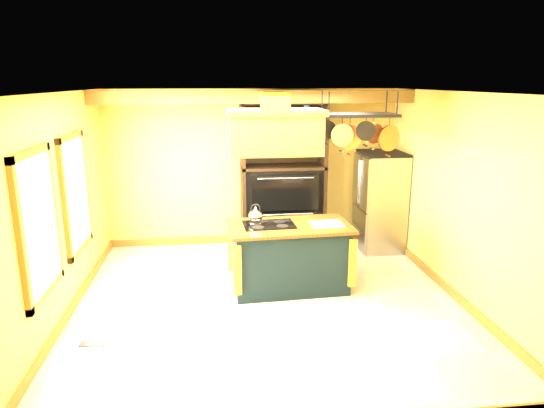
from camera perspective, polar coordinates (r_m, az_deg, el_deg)
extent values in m
plane|color=beige|center=(6.51, -0.44, -11.46)|extent=(5.00, 5.00, 0.00)
plane|color=white|center=(5.86, -0.49, 13.02)|extent=(5.00, 5.00, 0.00)
cube|color=gold|center=(8.48, -2.34, 4.26)|extent=(5.00, 0.02, 2.70)
cube|color=gold|center=(3.70, 3.88, -9.38)|extent=(5.00, 0.02, 2.70)
cube|color=gold|center=(6.29, -23.72, -0.55)|extent=(0.02, 5.00, 2.70)
cube|color=gold|center=(6.79, 21.01, 0.73)|extent=(0.02, 5.00, 2.70)
cube|color=brown|center=(7.56, -1.95, 12.48)|extent=(5.00, 0.15, 0.20)
cube|color=brown|center=(5.54, -25.79, -2.16)|extent=(0.06, 1.06, 1.56)
cube|color=white|center=(5.53, -25.54, -2.15)|extent=(0.02, 0.85, 1.34)
cube|color=brown|center=(6.83, -22.12, 1.15)|extent=(0.06, 1.06, 1.56)
cube|color=white|center=(6.83, -21.92, 1.16)|extent=(0.02, 0.85, 1.34)
cube|color=black|center=(6.77, 2.04, -6.37)|extent=(1.57, 0.91, 0.88)
cube|color=brown|center=(6.62, 2.07, -2.65)|extent=(1.71, 1.01, 0.04)
cube|color=black|center=(6.61, -0.36, -2.44)|extent=(0.72, 0.52, 0.01)
ellipsoid|color=silver|center=(6.66, -1.94, -1.38)|extent=(0.20, 0.20, 0.16)
cube|color=white|center=(6.67, 6.49, -2.35)|extent=(0.43, 0.35, 0.02)
cube|color=gold|center=(6.34, 0.37, 8.13)|extent=(1.18, 0.63, 0.50)
cube|color=brown|center=(6.32, 0.38, 10.74)|extent=(1.25, 0.71, 0.08)
cube|color=gold|center=(6.31, 0.38, 11.75)|extent=(0.35, 0.35, 0.30)
cube|color=black|center=(6.55, 10.12, 10.28)|extent=(0.99, 0.50, 0.04)
cylinder|color=black|center=(6.24, 6.71, 11.61)|extent=(0.02, 0.02, 0.30)
cylinder|color=black|center=(6.87, 13.33, 11.57)|extent=(0.02, 0.02, 0.30)
cylinder|color=black|center=(6.56, 6.44, 8.66)|extent=(0.26, 0.03, 0.26)
cylinder|color=silver|center=(6.41, 8.23, 8.02)|extent=(0.30, 0.04, 0.30)
cylinder|color=#C45A31|center=(6.65, 9.10, 7.78)|extent=(0.34, 0.03, 0.34)
cylinder|color=black|center=(6.50, 10.97, 8.43)|extent=(0.26, 0.04, 0.26)
cylinder|color=silver|center=(6.74, 11.74, 8.17)|extent=(0.30, 0.03, 0.30)
cylinder|color=#C45A31|center=(6.61, 13.57, 7.52)|extent=(0.34, 0.04, 0.34)
cube|color=gray|center=(8.46, 12.63, 0.21)|extent=(0.68, 0.84, 1.64)
cube|color=gray|center=(8.07, 10.86, 2.26)|extent=(0.03, 0.40, 0.88)
cube|color=gray|center=(8.46, 10.02, 2.85)|extent=(0.03, 0.40, 0.88)
cube|color=gray|center=(8.46, 10.19, -2.76)|extent=(0.03, 0.80, 0.69)
cube|color=black|center=(8.68, 12.35, -4.85)|extent=(0.65, 0.80, 0.06)
cube|color=black|center=(8.50, 1.04, 3.65)|extent=(1.42, 0.06, 2.51)
cube|color=black|center=(8.17, -3.44, 3.19)|extent=(0.06, 0.60, 2.51)
cube|color=black|center=(8.36, 5.92, 3.39)|extent=(0.06, 0.60, 2.51)
cube|color=black|center=(8.21, 1.30, 4.42)|extent=(1.42, 0.60, 0.05)
cube|color=black|center=(8.38, 1.24, -0.12)|extent=(1.30, 0.50, 1.36)
cube|color=black|center=(7.98, 1.61, 1.32)|extent=(1.11, 0.04, 0.60)
cube|color=black|center=(8.13, 1.58, -2.81)|extent=(1.11, 0.04, 0.55)
cube|color=black|center=(8.17, 1.31, 6.31)|extent=(1.30, 0.54, 0.02)
cube|color=black|center=(8.13, 1.32, 8.37)|extent=(1.30, 0.54, 0.02)
cube|color=black|center=(8.11, 1.33, 10.36)|extent=(1.30, 0.54, 0.03)
cylinder|color=white|center=(8.07, -1.11, 6.57)|extent=(0.22, 0.22, 0.07)
cylinder|color=#4289BA|center=(8.13, 4.08, 9.04)|extent=(0.10, 0.10, 0.17)
cube|color=black|center=(5.93, -20.34, -15.14)|extent=(0.29, 0.14, 0.01)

